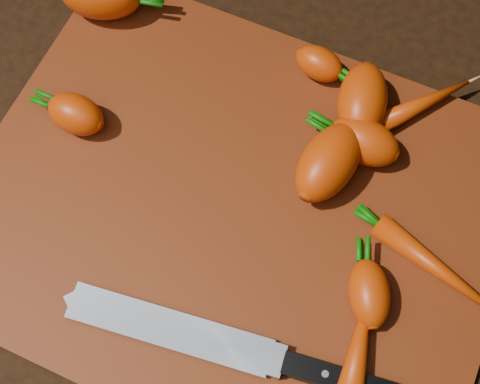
% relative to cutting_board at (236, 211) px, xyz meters
% --- Properties ---
extents(ground, '(2.00, 2.00, 0.01)m').
position_rel_cutting_board_xyz_m(ground, '(0.00, 0.00, -0.01)').
color(ground, black).
extents(cutting_board, '(0.50, 0.40, 0.01)m').
position_rel_cutting_board_xyz_m(cutting_board, '(0.00, 0.00, 0.00)').
color(cutting_board, '#63270F').
rests_on(cutting_board, ground).
extents(carrot_1, '(0.06, 0.04, 0.04)m').
position_rel_cutting_board_xyz_m(carrot_1, '(-0.18, 0.02, 0.03)').
color(carrot_1, '#CD3E0A').
rests_on(carrot_1, cutting_board).
extents(carrot_2, '(0.07, 0.09, 0.05)m').
position_rel_cutting_board_xyz_m(carrot_2, '(0.07, 0.14, 0.03)').
color(carrot_2, '#CD3E0A').
rests_on(carrot_2, cutting_board).
extents(carrot_3, '(0.06, 0.09, 0.05)m').
position_rel_cutting_board_xyz_m(carrot_3, '(0.06, 0.07, 0.03)').
color(carrot_3, '#CD3E0A').
rests_on(carrot_3, cutting_board).
extents(carrot_4, '(0.07, 0.05, 0.04)m').
position_rel_cutting_board_xyz_m(carrot_4, '(0.09, 0.10, 0.03)').
color(carrot_4, '#CD3E0A').
rests_on(carrot_4, cutting_board).
extents(carrot_5, '(0.05, 0.04, 0.03)m').
position_rel_cutting_board_xyz_m(carrot_5, '(0.02, 0.17, 0.02)').
color(carrot_5, '#CD3E0A').
rests_on(carrot_5, cutting_board).
extents(carrot_6, '(0.06, 0.07, 0.04)m').
position_rel_cutting_board_xyz_m(carrot_6, '(0.14, -0.03, 0.02)').
color(carrot_6, '#CD3E0A').
rests_on(carrot_6, cutting_board).
extents(carrot_7, '(0.09, 0.10, 0.02)m').
position_rel_cutting_board_xyz_m(carrot_7, '(0.12, 0.17, 0.02)').
color(carrot_7, '#CD3E0A').
rests_on(carrot_7, cutting_board).
extents(carrot_8, '(0.14, 0.06, 0.02)m').
position_rel_cutting_board_xyz_m(carrot_8, '(0.19, 0.02, 0.02)').
color(carrot_8, '#CD3E0A').
rests_on(carrot_8, cutting_board).
extents(carrot_9, '(0.05, 0.12, 0.03)m').
position_rel_cutting_board_xyz_m(carrot_9, '(0.15, -0.08, 0.02)').
color(carrot_9, '#CD3E0A').
rests_on(carrot_9, cutting_board).
extents(knife, '(0.30, 0.06, 0.02)m').
position_rel_cutting_board_xyz_m(knife, '(0.01, -0.13, 0.01)').
color(knife, gray).
rests_on(knife, cutting_board).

